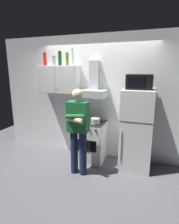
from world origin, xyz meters
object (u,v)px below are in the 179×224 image
bottle_soda_red (45,59)px  bottle_vodka_clear (72,58)px  microwave (140,82)px  bottle_olive_oil (67,59)px  bottle_wine_green (60,59)px  upper_cabinet (59,79)px  cooking_pot (95,121)px  bottle_canister_steel (54,61)px  person_standing (78,129)px  range_hood (93,87)px  refrigerator (136,130)px  stove_oven (91,141)px

bottle_soda_red → bottle_vodka_clear: 0.67m
microwave → bottle_olive_oil: bottle_olive_oil is taller
bottle_wine_green → bottle_soda_red: bearing=174.7°
upper_cabinet → bottle_vodka_clear: size_ratio=2.66×
microwave → cooking_pot: bearing=-170.4°
cooking_pot → bottle_canister_steel: bearing=166.2°
person_standing → bottle_olive_oil: 1.58m
upper_cabinet → range_hood: range_hood is taller
refrigerator → cooking_pot: size_ratio=5.55×
bottle_wine_green → range_hood: bearing=1.9°
stove_oven → bottle_canister_steel: bearing=171.4°
stove_oven → bottle_olive_oil: bearing=166.3°
person_standing → bottle_olive_oil: (-0.54, 0.75, 1.28)m
bottle_canister_steel → range_hood: bearing=-0.7°
range_hood → bottle_wine_green: 0.96m
stove_oven → cooking_pot: 0.53m
bottle_wine_green → upper_cabinet: bearing=156.3°
upper_cabinet → bottle_canister_steel: (-0.12, 0.01, 0.40)m
stove_oven → person_standing: person_standing is taller
range_hood → upper_cabinet: bearing=-179.9°
upper_cabinet → microwave: size_ratio=1.88×
stove_oven → bottle_soda_red: (-1.14, 0.14, 1.76)m
bottle_canister_steel → bottle_olive_oil: bearing=1.0°
upper_cabinet → stove_oven: size_ratio=1.03×
person_standing → bottle_olive_oil: size_ratio=5.97×
refrigerator → bottle_canister_steel: size_ratio=7.75×
refrigerator → upper_cabinet: bearing=175.9°
stove_oven → bottle_wine_green: (-0.75, 0.10, 1.76)m
refrigerator → bottle_wine_green: (-1.70, 0.10, 1.40)m
bottle_soda_red → person_standing: bearing=-34.3°
range_hood → microwave: (0.95, -0.11, 0.14)m
stove_oven → bottle_vodka_clear: size_ratio=2.58×
upper_cabinet → bottle_canister_steel: 0.41m
bottle_canister_steel → bottle_wine_green: bearing=-11.8°
cooking_pot → bottle_olive_oil: size_ratio=1.05×
bottle_canister_steel → microwave: bearing=-3.7°
person_standing → bottle_canister_steel: 1.69m
bottle_soda_red → bottle_wine_green: 0.40m
range_hood → bottle_vodka_clear: 0.77m
bottle_soda_red → bottle_vodka_clear: size_ratio=0.86×
person_standing → bottle_soda_red: bottle_soda_red is taller
microwave → bottle_canister_steel: 1.92m
bottle_vodka_clear → bottle_soda_red: bearing=-179.4°
bottle_vodka_clear → bottle_canister_steel: bottle_vodka_clear is taller
cooking_pot → bottle_wine_green: 1.55m
stove_oven → bottle_canister_steel: size_ratio=4.23×
bottle_soda_red → bottle_wine_green: bottle_wine_green is taller
refrigerator → bottle_vodka_clear: (-1.42, 0.14, 1.41)m
bottle_wine_green → person_standing: bearing=-45.4°
stove_oven → microwave: size_ratio=1.82×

